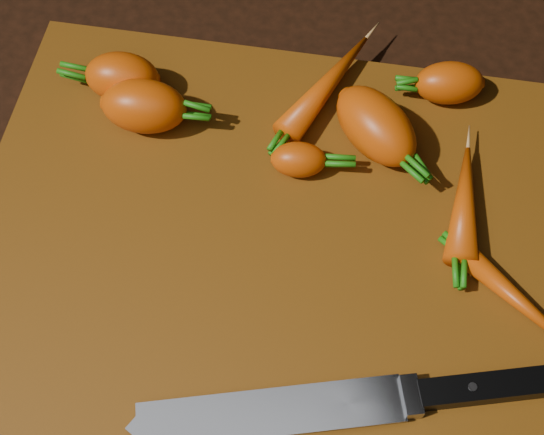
# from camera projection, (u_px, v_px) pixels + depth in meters

# --- Properties ---
(ground) EXTENTS (2.00, 2.00, 0.01)m
(ground) POSITION_uv_depth(u_px,v_px,m) (270.00, 248.00, 0.63)
(ground) COLOR black
(cutting_board) EXTENTS (0.50, 0.40, 0.01)m
(cutting_board) POSITION_uv_depth(u_px,v_px,m) (270.00, 242.00, 0.62)
(cutting_board) COLOR #7D420A
(cutting_board) RESTS_ON ground
(carrot_0) EXTENTS (0.08, 0.05, 0.05)m
(carrot_0) POSITION_uv_depth(u_px,v_px,m) (144.00, 106.00, 0.66)
(carrot_0) COLOR #DA4B05
(carrot_0) RESTS_ON cutting_board
(carrot_1) EXTENTS (0.07, 0.05, 0.04)m
(carrot_1) POSITION_uv_depth(u_px,v_px,m) (122.00, 77.00, 0.67)
(carrot_1) COLOR #DA4B05
(carrot_1) RESTS_ON cutting_board
(carrot_2) EXTENTS (0.10, 0.10, 0.05)m
(carrot_2) POSITION_uv_depth(u_px,v_px,m) (376.00, 126.00, 0.64)
(carrot_2) COLOR #DA4B05
(carrot_2) RESTS_ON cutting_board
(carrot_3) EXTENTS (0.07, 0.05, 0.04)m
(carrot_3) POSITION_uv_depth(u_px,v_px,m) (449.00, 83.00, 0.67)
(carrot_3) COLOR #DA4B05
(carrot_3) RESTS_ON cutting_board
(carrot_4) EXTENTS (0.05, 0.04, 0.03)m
(carrot_4) POSITION_uv_depth(u_px,v_px,m) (299.00, 160.00, 0.64)
(carrot_4) COLOR #DA4B05
(carrot_4) RESTS_ON cutting_board
(carrot_5) EXTENTS (0.08, 0.13, 0.03)m
(carrot_5) POSITION_uv_depth(u_px,v_px,m) (327.00, 85.00, 0.68)
(carrot_5) COLOR #DA4B05
(carrot_5) RESTS_ON cutting_board
(carrot_6) EXTENTS (0.10, 0.09, 0.02)m
(carrot_6) POSITION_uv_depth(u_px,v_px,m) (522.00, 304.00, 0.58)
(carrot_6) COLOR #DA4B05
(carrot_6) RESTS_ON cutting_board
(carrot_7) EXTENTS (0.03, 0.11, 0.03)m
(carrot_7) POSITION_uv_depth(u_px,v_px,m) (464.00, 202.00, 0.62)
(carrot_7) COLOR #DA4B05
(carrot_7) RESTS_ON cutting_board
(knife) EXTENTS (0.31, 0.11, 0.02)m
(knife) POSITION_uv_depth(u_px,v_px,m) (297.00, 409.00, 0.54)
(knife) COLOR gray
(knife) RESTS_ON cutting_board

